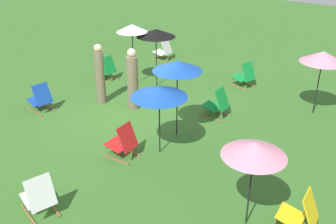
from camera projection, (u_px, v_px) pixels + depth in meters
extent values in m
plane|color=#386B28|center=(134.00, 116.00, 10.74)|extent=(40.00, 40.00, 0.00)
cube|color=olive|center=(128.00, 151.00, 9.07)|extent=(0.12, 0.76, 0.04)
cube|color=olive|center=(116.00, 159.00, 8.74)|extent=(0.12, 0.76, 0.04)
cube|color=red|center=(118.00, 144.00, 8.85)|extent=(0.52, 0.48, 0.13)
cube|color=red|center=(127.00, 137.00, 8.58)|extent=(0.50, 0.30, 0.57)
cylinder|color=olive|center=(111.00, 145.00, 8.97)|extent=(0.44, 0.08, 0.03)
cube|color=olive|center=(110.00, 77.00, 13.47)|extent=(0.09, 0.76, 0.04)
cube|color=olive|center=(101.00, 81.00, 13.15)|extent=(0.09, 0.76, 0.04)
cube|color=#148C38|center=(103.00, 71.00, 13.25)|extent=(0.51, 0.47, 0.13)
cube|color=#148C38|center=(109.00, 65.00, 12.98)|extent=(0.50, 0.28, 0.57)
cylinder|color=olive|center=(99.00, 72.00, 13.39)|extent=(0.44, 0.06, 0.03)
cube|color=olive|center=(218.00, 112.00, 10.94)|extent=(0.09, 0.76, 0.04)
cube|color=olive|center=(211.00, 118.00, 10.61)|extent=(0.09, 0.76, 0.04)
cube|color=#148C38|center=(212.00, 106.00, 10.71)|extent=(0.51, 0.47, 0.13)
cube|color=#148C38|center=(222.00, 99.00, 10.44)|extent=(0.50, 0.28, 0.57)
cylinder|color=olive|center=(206.00, 107.00, 10.85)|extent=(0.44, 0.06, 0.03)
cube|color=olive|center=(298.00, 222.00, 6.91)|extent=(0.13, 0.76, 0.04)
cube|color=yellow|center=(290.00, 216.00, 6.68)|extent=(0.53, 0.49, 0.13)
cube|color=yellow|center=(311.00, 209.00, 6.41)|extent=(0.51, 0.30, 0.57)
cylinder|color=olive|center=(279.00, 215.00, 6.80)|extent=(0.44, 0.08, 0.03)
cube|color=olive|center=(48.00, 107.00, 11.26)|extent=(0.07, 0.76, 0.04)
cube|color=olive|center=(34.00, 112.00, 10.96)|extent=(0.07, 0.76, 0.04)
cube|color=#1947B7|center=(38.00, 100.00, 11.06)|extent=(0.50, 0.45, 0.13)
cube|color=#1947B7|center=(42.00, 94.00, 10.76)|extent=(0.49, 0.27, 0.57)
cylinder|color=olive|center=(34.00, 101.00, 11.21)|extent=(0.44, 0.05, 0.03)
cube|color=olive|center=(166.00, 58.00, 15.43)|extent=(0.11, 0.76, 0.04)
cube|color=olive|center=(159.00, 60.00, 15.10)|extent=(0.11, 0.76, 0.04)
cube|color=white|center=(160.00, 52.00, 15.20)|extent=(0.52, 0.48, 0.13)
cube|color=white|center=(167.00, 47.00, 14.93)|extent=(0.50, 0.29, 0.57)
cylinder|color=olive|center=(156.00, 53.00, 15.33)|extent=(0.44, 0.07, 0.03)
cube|color=olive|center=(247.00, 84.00, 12.89)|extent=(0.17, 0.75, 0.04)
cube|color=olive|center=(238.00, 87.00, 12.63)|extent=(0.17, 0.75, 0.04)
cube|color=#148C38|center=(241.00, 77.00, 12.72)|extent=(0.55, 0.51, 0.13)
cube|color=#148C38|center=(249.00, 72.00, 12.39)|extent=(0.52, 0.33, 0.57)
cylinder|color=olive|center=(236.00, 78.00, 12.88)|extent=(0.44, 0.10, 0.03)
cube|color=olive|center=(52.00, 206.00, 7.30)|extent=(0.20, 0.75, 0.04)
cube|color=olive|center=(29.00, 216.00, 7.05)|extent=(0.20, 0.75, 0.04)
cube|color=white|center=(36.00, 197.00, 7.14)|extent=(0.56, 0.53, 0.13)
cube|color=white|center=(41.00, 193.00, 6.80)|extent=(0.52, 0.35, 0.57)
cylinder|color=olive|center=(33.00, 195.00, 7.31)|extent=(0.44, 0.12, 0.03)
cylinder|color=black|center=(250.00, 185.00, 6.55)|extent=(0.03, 0.03, 1.65)
cone|color=pink|center=(254.00, 149.00, 6.23)|extent=(1.08, 1.08, 0.25)
cylinder|color=black|center=(159.00, 121.00, 8.72)|extent=(0.03, 0.03, 1.61)
cone|color=#194CB2|center=(159.00, 92.00, 8.41)|extent=(1.27, 1.27, 0.22)
cylinder|color=black|center=(133.00, 56.00, 12.44)|extent=(0.03, 0.03, 2.00)
cone|color=white|center=(132.00, 28.00, 12.04)|extent=(0.99, 0.99, 0.24)
cylinder|color=black|center=(177.00, 100.00, 9.38)|extent=(0.03, 0.03, 1.94)
cone|color=#194CB2|center=(177.00, 66.00, 9.00)|extent=(1.19, 1.19, 0.25)
cylinder|color=black|center=(156.00, 58.00, 12.40)|extent=(0.03, 0.03, 1.87)
cone|color=black|center=(156.00, 33.00, 12.03)|extent=(1.24, 1.24, 0.24)
cylinder|color=black|center=(318.00, 84.00, 10.56)|extent=(0.03, 0.03, 1.77)
cone|color=pink|center=(323.00, 57.00, 10.23)|extent=(1.19, 1.19, 0.30)
cylinder|color=#72664C|center=(133.00, 83.00, 10.90)|extent=(0.42, 0.42, 1.55)
sphere|color=beige|center=(131.00, 53.00, 10.52)|extent=(0.24, 0.24, 0.24)
cylinder|color=#72664C|center=(100.00, 78.00, 11.25)|extent=(0.29, 0.29, 1.58)
sphere|color=beige|center=(98.00, 48.00, 10.86)|extent=(0.23, 0.23, 0.23)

